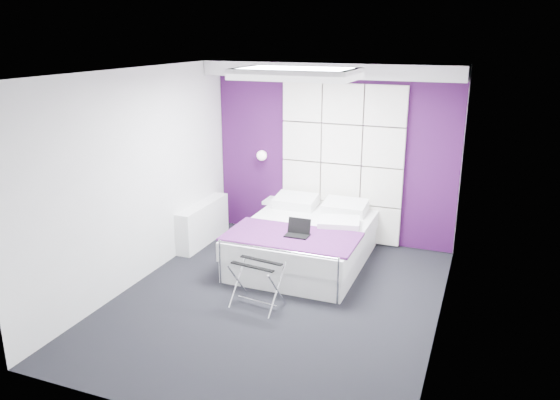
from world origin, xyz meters
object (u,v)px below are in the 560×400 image
at_px(nightstand, 279,202).
at_px(laptop, 298,231).
at_px(wall_lamp, 263,155).
at_px(luggage_rack, 257,285).
at_px(radiator, 203,223).
at_px(bed, 304,242).

relative_size(nightstand, laptop, 1.48).
xyz_separation_m(wall_lamp, luggage_rack, (0.89, -2.27, -0.96)).
height_order(wall_lamp, radiator, wall_lamp).
bearing_deg(bed, wall_lamp, 137.21).
height_order(radiator, luggage_rack, radiator).
xyz_separation_m(wall_lamp, nightstand, (0.28, -0.04, -0.69)).
bearing_deg(radiator, bed, -5.49).
bearing_deg(wall_lamp, bed, -42.79).
distance_m(radiator, laptop, 1.83).
bearing_deg(radiator, wall_lamp, 49.90).
bearing_deg(nightstand, radiator, -142.03).
distance_m(bed, laptop, 0.56).
distance_m(wall_lamp, luggage_rack, 2.62).
bearing_deg(radiator, luggage_rack, -44.64).
bearing_deg(radiator, nightstand, 37.97).
distance_m(radiator, luggage_rack, 2.16).
height_order(nightstand, luggage_rack, nightstand).
bearing_deg(luggage_rack, laptop, 86.85).
bearing_deg(wall_lamp, nightstand, -8.05).
xyz_separation_m(wall_lamp, radiator, (-0.64, -0.76, -0.92)).
bearing_deg(luggage_rack, radiator, 142.66).
height_order(nightstand, laptop, laptop).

